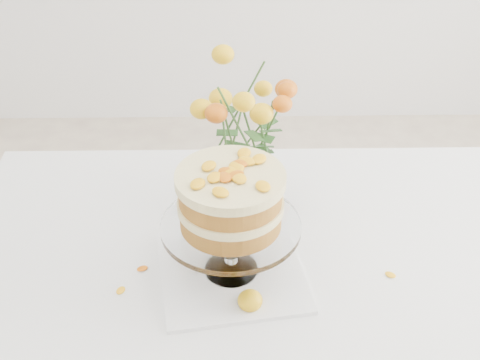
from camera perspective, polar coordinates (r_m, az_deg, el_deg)
The scene contains 11 objects.
table at distance 1.63m, azimuth 1.32°, elevation -8.46°, with size 1.43×0.93×0.76m.
napkin at distance 1.52m, azimuth -0.75°, elevation -7.81°, with size 0.32×0.32×0.01m, color white.
cake_stand at distance 1.40m, azimuth -0.81°, elevation -2.16°, with size 0.30×0.30×0.27m.
rose_vase at distance 1.60m, azimuth 0.71°, elevation 5.24°, with size 0.28×0.28×0.42m.
loose_rose_near at distance 1.43m, azimuth 0.88°, elevation -10.25°, with size 0.09×0.05×0.05m.
stray_petal_a at distance 1.50m, azimuth -3.15°, elevation -8.79°, with size 0.03×0.02×0.00m, color #FFAF10.
stray_petal_b at distance 1.47m, azimuth 0.77°, elevation -9.83°, with size 0.03×0.02×0.00m, color #FFAF10.
stray_petal_c at distance 1.44m, azimuth 2.43°, elevation -10.92°, with size 0.03×0.02×0.00m, color #FFAF10.
stray_petal_d at distance 1.55m, azimuth -8.33°, elevation -7.49°, with size 0.03×0.02×0.00m, color #FFAF10.
stray_petal_e at distance 1.50m, azimuth -10.14°, elevation -9.27°, with size 0.03×0.02×0.00m, color #FFAF10.
stray_petal_f at distance 1.55m, azimuth 12.71°, elevation -7.90°, with size 0.03×0.02×0.00m, color #FFAF10.
Camera 1 is at (-0.06, -1.18, 1.79)m, focal length 50.00 mm.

